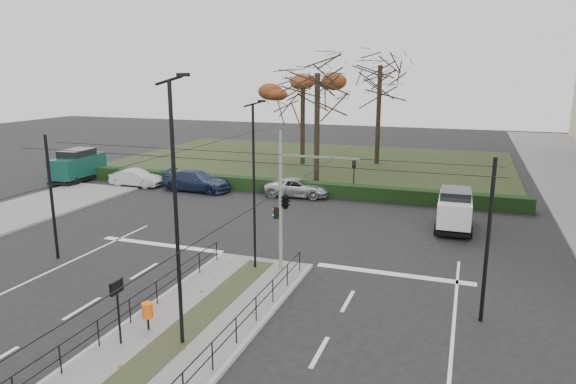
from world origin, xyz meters
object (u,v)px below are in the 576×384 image
object	(u,v)px
streetlamp_median_near	(177,214)
litter_bin	(147,311)
parked_car_second	(136,178)
green_van	(78,165)
white_van	(455,209)
parked_car_third	(197,181)
streetlamp_median_far	(254,185)
parked_car_fourth	(298,187)
bare_tree_near	(318,81)
info_panel	(117,294)
traffic_light	(288,199)
bare_tree_center	(380,73)
rust_tree	(303,87)

from	to	relation	value
streetlamp_median_near	litter_bin	bearing A→B (deg)	166.47
streetlamp_median_near	parked_car_second	xyz separation A→B (m)	(-16.16, 20.06, -3.84)
green_van	litter_bin	bearing A→B (deg)	-44.35
streetlamp_median_near	white_van	size ratio (longest dim) A/B	1.98
streetlamp_median_near	parked_car_third	distance (m)	23.31
litter_bin	streetlamp_median_far	xyz separation A→B (m)	(1.21, 6.55, 3.12)
streetlamp_median_far	parked_car_fourth	bearing A→B (deg)	100.85
white_van	bare_tree_near	xyz separation A→B (m)	(-11.07, 9.77, 6.88)
info_panel	parked_car_fourth	xyz separation A→B (m)	(-1.21, 21.88, -1.21)
white_van	bare_tree_near	size ratio (longest dim) A/B	0.38
traffic_light	parked_car_second	distance (m)	21.65
traffic_light	streetlamp_median_near	size ratio (longest dim) A/B	0.65
litter_bin	parked_car_second	xyz separation A→B (m)	(-14.58, 19.68, -0.16)
white_van	bare_tree_near	distance (m)	16.29
bare_tree_center	parked_car_second	bearing A→B (deg)	-134.53
parked_car_third	bare_tree_center	xyz separation A→B (m)	(10.81, 16.16, 7.99)
rust_tree	bare_tree_near	distance (m)	8.46
litter_bin	streetlamp_median_far	bearing A→B (deg)	79.52
info_panel	bare_tree_center	distance (m)	37.84
parked_car_third	green_van	bearing A→B (deg)	92.60
white_van	bare_tree_center	distance (m)	22.71
litter_bin	bare_tree_center	size ratio (longest dim) A/B	0.08
rust_tree	parked_car_fourth	bearing A→B (deg)	-73.53
green_van	traffic_light	bearing A→B (deg)	-29.49
parked_car_second	bare_tree_center	size ratio (longest dim) A/B	0.33
parked_car_third	parked_car_fourth	world-z (taller)	parked_car_third
green_van	parked_car_second	bearing A→B (deg)	-1.28
streetlamp_median_far	info_panel	bearing A→B (deg)	-101.24
litter_bin	bare_tree_near	xyz separation A→B (m)	(-1.63, 25.92, 7.26)
bare_tree_center	white_van	bearing A→B (deg)	-68.35
streetlamp_median_near	bare_tree_near	size ratio (longest dim) A/B	0.75
streetlamp_median_far	bare_tree_near	distance (m)	20.01
info_panel	streetlamp_median_far	world-z (taller)	streetlamp_median_far
parked_car_third	white_van	bearing A→B (deg)	-99.24
litter_bin	bare_tree_center	world-z (taller)	bare_tree_center
streetlamp_median_far	rust_tree	distance (m)	27.96
traffic_light	bare_tree_near	world-z (taller)	bare_tree_near
streetlamp_median_far	green_van	size ratio (longest dim) A/B	1.37
parked_car_second	bare_tree_near	size ratio (longest dim) A/B	0.36
streetlamp_median_far	white_van	distance (m)	12.94
white_van	info_panel	bearing A→B (deg)	-119.48
info_panel	streetlamp_median_near	bearing A→B (deg)	20.80
streetlamp_median_near	parked_car_third	xyz separation A→B (m)	(-10.86, 20.28, -3.74)
info_panel	bare_tree_near	bearing A→B (deg)	92.80
traffic_light	streetlamp_median_near	xyz separation A→B (m)	(-1.06, -7.23, 1.12)
parked_car_second	parked_car_third	xyz separation A→B (m)	(5.30, 0.22, 0.10)
streetlamp_median_far	bare_tree_center	size ratio (longest dim) A/B	0.60
parked_car_third	bare_tree_near	xyz separation A→B (m)	(7.64, 6.02, 7.32)
litter_bin	green_van	bearing A→B (deg)	135.65
traffic_light	rust_tree	world-z (taller)	rust_tree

